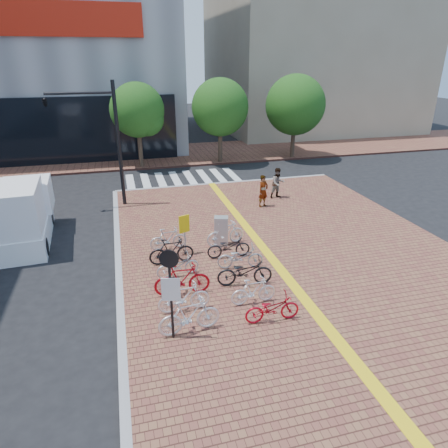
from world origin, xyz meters
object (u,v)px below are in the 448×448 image
object	(u,v)px
bike_0	(189,316)
bike_8	(245,272)
bike_10	(229,247)
pedestrian_a	(263,191)
bike_9	(240,257)
traffic_light_pole	(86,123)
pedestrian_b	(278,183)
box_truck	(20,214)
utility_box	(221,231)
bike_6	(272,308)
bike_11	(225,233)
bike_5	(168,239)
yellow_sign	(185,227)
bike_7	(253,291)
notice_sign	(170,284)
bike_2	(182,280)
bike_3	(178,265)
bike_4	(171,251)
bike_1	(184,297)

from	to	relation	value
bike_0	bike_8	size ratio (longest dim) A/B	0.95
bike_10	pedestrian_a	size ratio (longest dim) A/B	1.01
bike_9	traffic_light_pole	size ratio (longest dim) A/B	0.27
pedestrian_b	box_truck	bearing A→B (deg)	-177.84
traffic_light_pole	utility_box	bearing A→B (deg)	-49.85
utility_box	box_truck	distance (m)	8.77
bike_9	pedestrian_a	size ratio (longest dim) A/B	1.02
pedestrian_b	bike_8	bearing A→B (deg)	-127.11
bike_8	pedestrian_b	bearing A→B (deg)	-21.81
utility_box	bike_6	bearing A→B (deg)	-88.60
bike_0	utility_box	size ratio (longest dim) A/B	1.47
bike_6	bike_11	world-z (taller)	bike_11
bike_6	pedestrian_b	xyz separation A→B (m)	(4.53, 10.81, 0.42)
bike_9	pedestrian_a	distance (m)	7.02
bike_5	yellow_sign	xyz separation A→B (m)	(0.62, -0.61, 0.70)
bike_7	bike_8	xyz separation A→B (m)	(0.08, 1.19, 0.05)
bike_11	notice_sign	world-z (taller)	notice_sign
bike_2	bike_8	size ratio (longest dim) A/B	0.96
bike_2	notice_sign	distance (m)	2.62
bike_7	pedestrian_a	size ratio (longest dim) A/B	0.89
bike_3	pedestrian_a	size ratio (longest dim) A/B	0.93
utility_box	bike_4	bearing A→B (deg)	-153.45
bike_0	traffic_light_pole	xyz separation A→B (m)	(-2.96, 11.90, 3.90)
yellow_sign	traffic_light_pole	xyz separation A→B (m)	(-3.71, 6.82, 3.29)
bike_1	bike_11	bearing A→B (deg)	-32.16
bike_1	bike_6	xyz separation A→B (m)	(2.51, -1.21, -0.05)
bike_1	notice_sign	xyz separation A→B (m)	(-0.53, -1.26, 1.30)
bike_0	box_truck	bearing A→B (deg)	29.83
bike_7	box_truck	xyz separation A→B (m)	(-8.20, 7.35, 0.73)
bike_7	traffic_light_pole	xyz separation A→B (m)	(-5.25, 10.96, 4.00)
pedestrian_a	bike_11	bearing A→B (deg)	-152.78
bike_9	bike_6	bearing A→B (deg)	-171.69
bike_3	bike_6	distance (m)	4.19
bike_2	pedestrian_b	size ratio (longest dim) A/B	1.09
pedestrian_b	yellow_sign	world-z (taller)	pedestrian_b
bike_10	traffic_light_pole	size ratio (longest dim) A/B	0.27
yellow_sign	traffic_light_pole	distance (m)	8.44
bike_5	bike_11	xyz separation A→B (m)	(2.43, -0.20, 0.06)
bike_6	yellow_sign	world-z (taller)	yellow_sign
bike_4	bike_6	xyz separation A→B (m)	(2.44, -4.50, -0.08)
bike_5	bike_11	world-z (taller)	bike_11
bike_5	traffic_light_pole	xyz separation A→B (m)	(-3.10, 6.22, 3.99)
bike_6	traffic_light_pole	distance (m)	13.80
bike_9	notice_sign	bearing A→B (deg)	147.35
bike_10	bike_11	xyz separation A→B (m)	(0.18, 1.17, 0.07)
bike_10	bike_5	bearing A→B (deg)	61.29
bike_6	bike_2	bearing A→B (deg)	49.40
traffic_light_pole	bike_10	bearing A→B (deg)	-54.83
bike_7	yellow_sign	size ratio (longest dim) A/B	0.91
bike_1	bike_9	size ratio (longest dim) A/B	0.94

